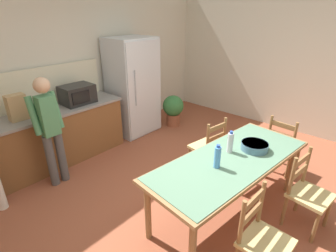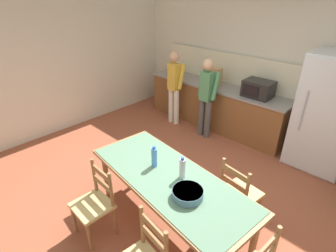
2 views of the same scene
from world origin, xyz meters
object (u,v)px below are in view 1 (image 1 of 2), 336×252
Objects in this scene: paper_bag at (17,107)px; bottle_near_centre at (217,157)px; refrigerator at (133,87)px; dining_table at (231,164)px; chair_side_near_left at (262,240)px; person_at_counter at (50,127)px; chair_head_end at (283,145)px; potted_plant at (173,108)px; chair_side_far_right at (208,147)px; serving_bowl at (255,146)px; microwave at (77,94)px; chair_side_near_right at (307,193)px; bottle_off_centre at (230,142)px.

bottle_near_centre is (0.97, -2.62, -0.19)m from paper_bag.
refrigerator reaches higher than dining_table.
chair_side_near_left is (-0.56, -0.66, -0.25)m from dining_table.
paper_bag is at bearing 19.12° from person_at_counter.
chair_head_end reaches higher than dining_table.
paper_bag is 0.40× the size of chair_head_end.
potted_plant is (0.23, 2.37, -0.06)m from chair_head_end.
potted_plant is at bearing 54.52° from dining_table.
paper_bag is 2.76m from chair_side_far_right.
potted_plant is (1.21, 2.32, -0.43)m from serving_bowl.
bottle_near_centre is at bearing -69.64° from paper_bag.
serving_bowl is at bearing -76.29° from microwave.
bottle_near_centre reaches higher than dining_table.
chair_head_end is at bearing -6.51° from dining_table.
person_at_counter is (-0.50, 2.80, 0.43)m from chair_side_near_left.
chair_head_end is at bearing -2.85° from serving_bowl.
person_at_counter is at bearing -178.44° from potted_plant.
chair_side_near_right reaches higher than serving_bowl.
chair_head_end is at bearing -59.43° from microwave.
refrigerator is at bearing 66.53° from bottle_near_centre.
chair_side_far_right is at bearing 52.07° from bottle_off_centre.
chair_side_near_right is 1.36× the size of potted_plant.
microwave reaches higher than chair_side_far_right.
chair_head_end is (1.62, -0.18, -0.45)m from bottle_near_centre.
chair_head_end is (0.48, -2.80, -0.49)m from refrigerator.
paper_bag is 3.44m from chair_side_near_left.
bottle_near_centre is 1.69m from chair_head_end.
bottle_off_centre is (0.12, 0.09, 0.20)m from dining_table.
chair_head_end is at bearing 39.80° from chair_side_near_right.
bottle_off_centre is 1.11m from chair_side_near_left.
chair_side_near_left is 1.00× the size of chair_side_near_right.
dining_table is at bearing -125.48° from potted_plant.
paper_bag reaches higher than microwave.
microwave is 0.32× the size of person_at_counter.
chair_head_end is at bearing 16.94° from chair_side_near_left.
serving_bowl is at bearing 100.11° from chair_side_near_right.
paper_bag reaches higher than chair_head_end.
refrigerator reaches higher than chair_side_near_right.
serving_bowl is 0.35× the size of chair_head_end.
chair_side_near_left is at bearing -78.42° from paper_bag.
chair_side_near_right is 1.00× the size of chair_head_end.
potted_plant is (2.14, 2.87, -0.06)m from chair_side_near_left.
microwave is 0.55× the size of chair_side_far_right.
refrigerator is at bearing 73.59° from bottle_off_centre.
chair_side_far_right reaches higher than dining_table.
bottle_near_centre is at bearing -170.69° from bottle_off_centre.
potted_plant is at bearing 75.59° from chair_side_near_right.
serving_bowl reaches higher than dining_table.
chair_side_near_right is at bearing -50.13° from bottle_near_centre.
microwave is 0.23× the size of dining_table.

